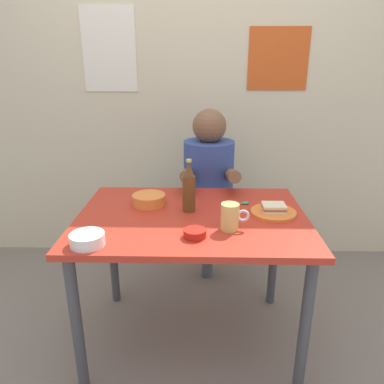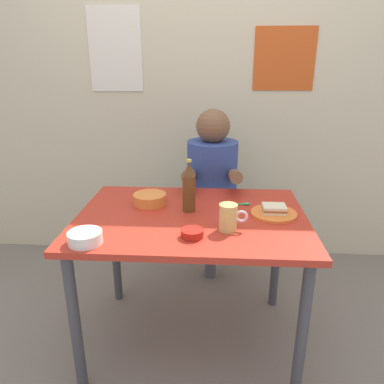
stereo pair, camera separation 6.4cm
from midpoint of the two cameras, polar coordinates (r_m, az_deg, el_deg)
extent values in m
plane|color=slate|center=(2.16, -0.94, -22.00)|extent=(6.00, 6.00, 0.00)
cube|color=beige|center=(2.66, -0.21, 16.81)|extent=(4.40, 0.08, 2.60)
cube|color=#CC4C19|center=(2.66, 12.71, 19.71)|extent=(0.41, 0.01, 0.41)
cube|color=silver|center=(2.70, -13.60, 20.90)|extent=(0.36, 0.01, 0.55)
cube|color=#B72D1E|center=(1.76, -1.08, -4.09)|extent=(1.10, 0.80, 0.03)
cylinder|color=#3F3F44|center=(1.76, -18.67, -19.44)|extent=(0.05, 0.05, 0.71)
cylinder|color=#3F3F44|center=(1.72, 16.18, -20.16)|extent=(0.05, 0.05, 0.71)
cylinder|color=#3F3F44|center=(2.30, -13.13, -8.90)|extent=(0.05, 0.05, 0.71)
cylinder|color=#3F3F44|center=(2.27, 11.98, -9.21)|extent=(0.05, 0.05, 0.71)
cylinder|color=#4C4C51|center=(2.55, 1.72, -9.08)|extent=(0.08, 0.08, 0.41)
cylinder|color=brown|center=(2.45, 1.77, -4.47)|extent=(0.34, 0.34, 0.04)
cylinder|color=#33478C|center=(2.35, 1.84, 1.76)|extent=(0.32, 0.32, 0.52)
sphere|color=brown|center=(2.27, 1.94, 10.31)|extent=(0.21, 0.21, 0.21)
cylinder|color=brown|center=(2.08, -1.65, 2.66)|extent=(0.07, 0.31, 0.14)
cylinder|color=brown|center=(2.09, 5.51, 2.60)|extent=(0.07, 0.31, 0.14)
cylinder|color=orange|center=(1.80, 11.66, -3.16)|extent=(0.22, 0.22, 0.01)
cube|color=beige|center=(1.80, 11.69, -2.77)|extent=(0.11, 0.09, 0.01)
cube|color=#9E592D|center=(1.79, 11.72, -2.42)|extent=(0.11, 0.09, 0.01)
cube|color=beige|center=(1.79, 11.74, -2.06)|extent=(0.11, 0.09, 0.01)
cylinder|color=#D1BC66|center=(1.59, 4.81, -3.90)|extent=(0.08, 0.08, 0.12)
torus|color=silver|center=(1.59, 6.91, -3.71)|extent=(0.06, 0.01, 0.06)
cylinder|color=#593819|center=(1.77, -1.52, -0.26)|extent=(0.06, 0.06, 0.18)
cone|color=#593819|center=(1.73, -1.56, 3.63)|extent=(0.05, 0.05, 0.07)
cylinder|color=#BFB74C|center=(1.72, -1.57, 4.94)|extent=(0.03, 0.03, 0.01)
cylinder|color=orange|center=(1.89, -7.73, -1.21)|extent=(0.17, 0.17, 0.05)
cylinder|color=#B25B2D|center=(1.88, -7.75, -0.86)|extent=(0.14, 0.14, 0.02)
cylinder|color=#B21E14|center=(1.53, -0.75, -6.49)|extent=(0.10, 0.10, 0.03)
cylinder|color=maroon|center=(1.53, -0.75, -6.24)|extent=(0.08, 0.08, 0.02)
cylinder|color=silver|center=(1.53, -17.26, -7.13)|extent=(0.14, 0.14, 0.05)
cylinder|color=tan|center=(1.53, -17.30, -6.76)|extent=(0.11, 0.11, 0.02)
cylinder|color=#26A559|center=(1.89, 5.87, -1.89)|extent=(0.11, 0.03, 0.01)
ellipsoid|color=#26A559|center=(1.90, 7.47, -1.72)|extent=(0.04, 0.02, 0.01)
camera|label=1|loc=(0.03, -91.04, -0.37)|focal=33.98mm
camera|label=2|loc=(0.03, 88.96, 0.37)|focal=33.98mm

